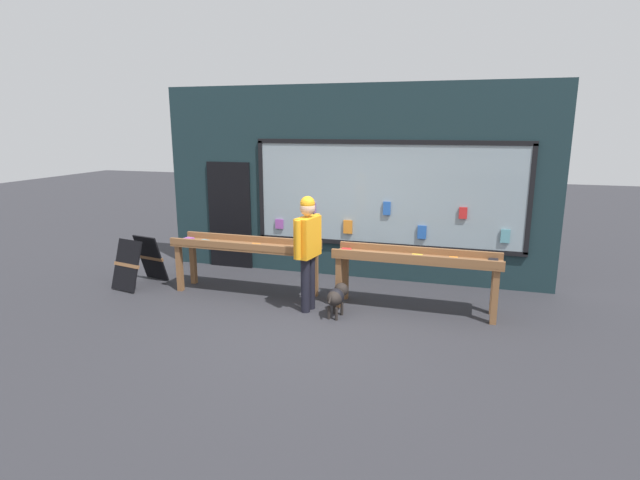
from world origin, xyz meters
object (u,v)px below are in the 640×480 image
Objects in this scene: display_table_left at (246,250)px; person_browsing at (308,244)px; display_table_right at (416,263)px; small_dog at (337,296)px; sandwich_board_sign at (139,261)px.

person_browsing reaches higher than display_table_left.
display_table_right is 1.30m from small_dog.
person_browsing reaches higher than small_dog.
display_table_right is (2.82, 0.00, 0.00)m from display_table_left.
sandwich_board_sign reaches higher than small_dog.
display_table_right is at bearing -54.99° from small_dog.
sandwich_board_sign is at bearing -178.15° from display_table_right.
person_browsing is (-1.57, -0.46, 0.30)m from display_table_right.
person_browsing is 3.32m from sandwich_board_sign.
display_table_left is 2.82m from display_table_right.
display_table_left is 1.88m from small_dog.
person_browsing is (1.25, -0.46, 0.30)m from display_table_left.
sandwich_board_sign is at bearing 94.92° from person_browsing.
display_table_right reaches higher than small_dog.
person_browsing is at bearing 84.16° from small_dog.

